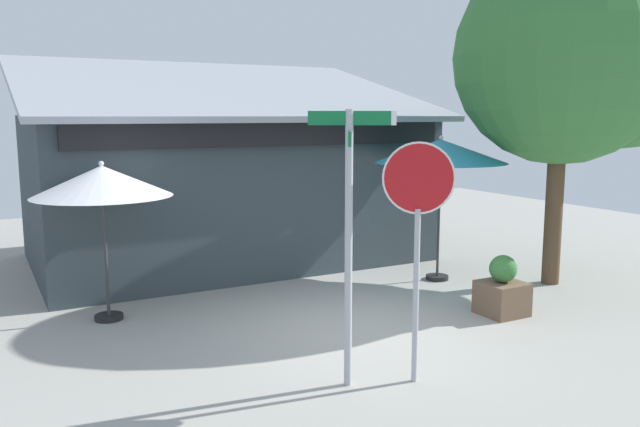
{
  "coord_description": "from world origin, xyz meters",
  "views": [
    {
      "loc": [
        -4.92,
        -7.88,
        3.19
      ],
      "look_at": [
        0.01,
        1.2,
        1.6
      ],
      "focal_mm": 36.05,
      "sensor_mm": 36.0,
      "label": 1
    }
  ],
  "objects": [
    {
      "name": "cafe_building",
      "position": [
        0.04,
        5.63,
        1.69
      ],
      "size": [
        8.56,
        5.59,
        4.51
      ],
      "color": "#333D42",
      "rests_on": "ground"
    },
    {
      "name": "sidewalk_planter",
      "position": [
        2.43,
        -0.49,
        0.4
      ],
      "size": [
        0.67,
        0.67,
        0.98
      ],
      "color": "brown",
      "rests_on": "ground"
    },
    {
      "name": "shade_tree",
      "position": [
        4.91,
        0.42,
        4.15
      ],
      "size": [
        4.35,
        3.95,
        6.22
      ],
      "color": "brown",
      "rests_on": "ground"
    },
    {
      "name": "patio_umbrella_ivory_left",
      "position": [
        -3.19,
        2.27,
        2.17
      ],
      "size": [
        2.12,
        2.12,
        2.5
      ],
      "color": "black",
      "rests_on": "ground"
    },
    {
      "name": "patio_umbrella_teal_center",
      "position": [
        2.94,
        1.78,
        2.49
      ],
      "size": [
        2.52,
        2.52,
        2.8
      ],
      "color": "black",
      "rests_on": "ground"
    },
    {
      "name": "street_sign_post",
      "position": [
        -1.16,
        -1.65,
        2.0
      ],
      "size": [
        0.88,
        0.82,
        3.25
      ],
      "color": "#A8AAB2",
      "rests_on": "ground"
    },
    {
      "name": "ground_plane",
      "position": [
        0.0,
        0.0,
        -0.05
      ],
      "size": [
        28.0,
        28.0,
        0.1
      ],
      "primitive_type": "cube",
      "color": "#9E9B93"
    },
    {
      "name": "stop_sign",
      "position": [
        -0.4,
        -1.94,
        2.05
      ],
      "size": [
        0.69,
        0.5,
        2.89
      ],
      "color": "#A8AAB2",
      "rests_on": "ground"
    }
  ]
}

